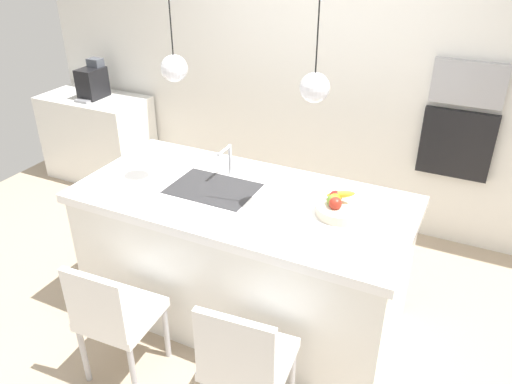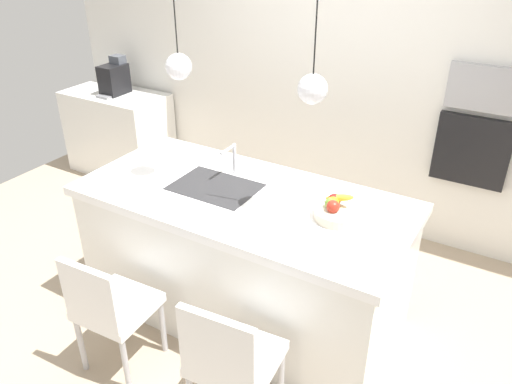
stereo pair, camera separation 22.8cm
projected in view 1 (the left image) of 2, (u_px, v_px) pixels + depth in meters
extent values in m
plane|color=tan|center=(244.00, 310.00, 3.68)|extent=(6.60, 6.60, 0.00)
cube|color=silver|center=(329.00, 78.00, 4.36)|extent=(6.00, 0.10, 2.60)
cube|color=white|center=(243.00, 260.00, 3.47)|extent=(2.11, 0.96, 0.90)
cube|color=white|center=(242.00, 200.00, 3.24)|extent=(2.17, 1.02, 0.06)
cube|color=#2D2D30|center=(213.00, 189.00, 3.31)|extent=(0.56, 0.40, 0.02)
cylinder|color=silver|center=(230.00, 160.00, 3.44)|extent=(0.02, 0.02, 0.22)
cylinder|color=silver|center=(224.00, 150.00, 3.33)|extent=(0.02, 0.16, 0.02)
cylinder|color=beige|center=(340.00, 210.00, 3.00)|extent=(0.29, 0.29, 0.06)
sphere|color=red|center=(336.00, 197.00, 3.03)|extent=(0.08, 0.08, 0.08)
sphere|color=#B22D1E|center=(335.00, 203.00, 2.96)|extent=(0.08, 0.08, 0.08)
sphere|color=olive|center=(333.00, 200.00, 2.99)|extent=(0.07, 0.07, 0.07)
sphere|color=orange|center=(335.00, 200.00, 3.00)|extent=(0.08, 0.08, 0.08)
ellipsoid|color=yellow|center=(341.00, 194.00, 3.01)|extent=(0.19, 0.05, 0.10)
cube|color=white|center=(99.00, 137.00, 5.40)|extent=(1.10, 0.60, 0.90)
cube|color=black|center=(92.00, 83.00, 5.10)|extent=(0.20, 0.28, 0.30)
cube|color=gray|center=(83.00, 101.00, 5.03)|extent=(0.16, 0.08, 0.02)
cube|color=#4C515B|center=(95.00, 62.00, 5.07)|extent=(0.14, 0.11, 0.08)
cube|color=#9E9EA3|center=(469.00, 83.00, 3.81)|extent=(0.54, 0.08, 0.34)
cube|color=black|center=(456.00, 144.00, 4.05)|extent=(0.56, 0.08, 0.56)
cube|color=white|center=(121.00, 314.00, 3.00)|extent=(0.44, 0.44, 0.06)
cube|color=white|center=(95.00, 305.00, 2.74)|extent=(0.39, 0.06, 0.39)
cylinder|color=#B2B2B7|center=(166.00, 332.00, 3.20)|extent=(0.04, 0.04, 0.41)
cylinder|color=#B2B2B7|center=(120.00, 317.00, 3.32)|extent=(0.04, 0.04, 0.41)
cylinder|color=#B2B2B7|center=(133.00, 373.00, 2.91)|extent=(0.04, 0.04, 0.41)
cylinder|color=#B2B2B7|center=(84.00, 355.00, 3.03)|extent=(0.04, 0.04, 0.41)
cube|color=white|center=(250.00, 359.00, 2.66)|extent=(0.47, 0.46, 0.06)
cube|color=white|center=(235.00, 352.00, 2.39)|extent=(0.41, 0.08, 0.41)
cylinder|color=#B2B2B7|center=(292.00, 377.00, 2.87)|extent=(0.04, 0.04, 0.44)
cylinder|color=#B2B2B7|center=(232.00, 359.00, 2.99)|extent=(0.04, 0.04, 0.44)
sphere|color=silver|center=(174.00, 68.00, 3.03)|extent=(0.16, 0.16, 0.16)
cylinder|color=black|center=(169.00, 1.00, 2.84)|extent=(0.01, 0.01, 0.60)
sphere|color=silver|center=(315.00, 88.00, 2.68)|extent=(0.16, 0.16, 0.16)
cylinder|color=black|center=(319.00, 13.00, 2.50)|extent=(0.01, 0.01, 0.60)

